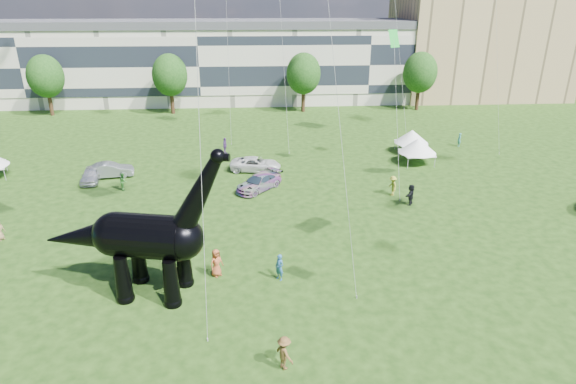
{
  "coord_description": "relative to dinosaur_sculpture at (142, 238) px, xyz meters",
  "views": [
    {
      "loc": [
        0.72,
        -20.75,
        16.83
      ],
      "look_at": [
        2.64,
        8.0,
        5.0
      ],
      "focal_mm": 30.0,
      "sensor_mm": 36.0,
      "label": 1
    }
  ],
  "objects": [
    {
      "name": "tree_mid_right",
      "position": [
        14.16,
        48.28,
        2.63
      ],
      "size": [
        5.2,
        5.2,
        9.44
      ],
      "color": "#382314",
      "rests_on": "ground"
    },
    {
      "name": "car_silver",
      "position": [
        -9.23,
        19.38,
        -2.97
      ],
      "size": [
        1.97,
        4.18,
        1.38
      ],
      "primitive_type": "imported",
      "rotation": [
        0.0,
        0.0,
        0.09
      ],
      "color": "silver",
      "rests_on": "ground"
    },
    {
      "name": "tree_far_right",
      "position": [
        32.16,
        48.28,
        2.63
      ],
      "size": [
        5.2,
        5.2,
        9.44
      ],
      "color": "#382314",
      "rests_on": "ground"
    },
    {
      "name": "car_dark",
      "position": [
        6.96,
        16.19,
        -2.93
      ],
      "size": [
        4.89,
        5.09,
        1.46
      ],
      "primitive_type": "imported",
      "rotation": [
        0.0,
        0.0,
        -0.74
      ],
      "color": "#595960",
      "rests_on": "ground"
    },
    {
      "name": "tree_far_left",
      "position": [
        -23.84,
        48.28,
        2.63
      ],
      "size": [
        5.2,
        5.2,
        9.44
      ],
      "color": "#382314",
      "rests_on": "ground"
    },
    {
      "name": "dinosaur_sculpture",
      "position": [
        0.0,
        0.0,
        0.0
      ],
      "size": [
        11.89,
        4.38,
        9.7
      ],
      "rotation": [
        0.0,
        0.0,
        -0.21
      ],
      "color": "black",
      "rests_on": "ground"
    },
    {
      "name": "car_white",
      "position": [
        6.67,
        21.4,
        -2.95
      ],
      "size": [
        5.48,
        3.21,
        1.43
      ],
      "primitive_type": "imported",
      "rotation": [
        0.0,
        0.0,
        1.4
      ],
      "color": "silver",
      "rests_on": "ground"
    },
    {
      "name": "tree_mid_left",
      "position": [
        -5.84,
        48.28,
        2.63
      ],
      "size": [
        5.2,
        5.2,
        9.44
      ],
      "color": "#382314",
      "rests_on": "ground"
    },
    {
      "name": "gazebo_far",
      "position": [
        24.48,
        26.5,
        -1.79
      ],
      "size": [
        3.91,
        3.91,
        2.66
      ],
      "rotation": [
        0.0,
        0.0,
        0.03
      ],
      "color": "white",
      "rests_on": "ground"
    },
    {
      "name": "gazebo_near",
      "position": [
        23.94,
        22.67,
        -1.71
      ],
      "size": [
        4.13,
        4.13,
        2.77
      ],
      "rotation": [
        0.0,
        0.0,
        0.04
      ],
      "color": "white",
      "rests_on": "ground"
    },
    {
      "name": "visitors",
      "position": [
        6.55,
        10.76,
        -2.77
      ],
      "size": [
        52.65,
        36.54,
        1.89
      ],
      "color": "#44923A",
      "rests_on": "ground"
    },
    {
      "name": "apartment_block",
      "position": [
        46.16,
        60.28,
        7.34
      ],
      "size": [
        28.0,
        18.0,
        22.0
      ],
      "primitive_type": "cube",
      "color": "tan",
      "rests_on": "ground"
    },
    {
      "name": "ground",
      "position": [
        6.16,
        -4.72,
        -3.66
      ],
      "size": [
        220.0,
        220.0,
        0.0
      ],
      "primitive_type": "plane",
      "color": "#16330C",
      "rests_on": "ground"
    },
    {
      "name": "car_grey",
      "position": [
        -7.79,
        20.52,
        -2.91
      ],
      "size": [
        4.74,
        2.37,
        1.49
      ],
      "primitive_type": "imported",
      "rotation": [
        0.0,
        0.0,
        1.75
      ],
      "color": "gray",
      "rests_on": "ground"
    },
    {
      "name": "terrace_row",
      "position": [
        -1.84,
        57.28,
        2.34
      ],
      "size": [
        78.0,
        11.0,
        12.0
      ],
      "primitive_type": "cube",
      "color": "beige",
      "rests_on": "ground"
    }
  ]
}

